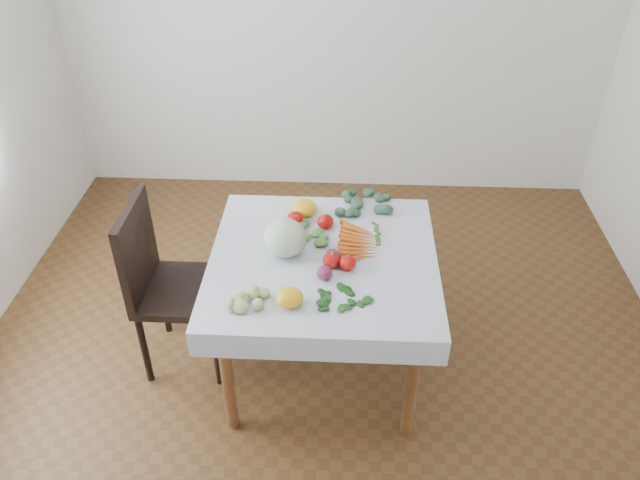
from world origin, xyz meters
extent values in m
plane|color=brown|center=(0.00, 0.00, 0.00)|extent=(4.00, 4.00, 0.00)
cube|color=silver|center=(0.00, 2.00, 1.35)|extent=(4.00, 0.04, 2.70)
cube|color=brown|center=(0.00, 0.00, 0.73)|extent=(1.00, 1.00, 0.04)
cylinder|color=brown|center=(-0.44, -0.44, 0.35)|extent=(0.06, 0.06, 0.71)
cylinder|color=brown|center=(0.44, -0.44, 0.35)|extent=(0.06, 0.06, 0.71)
cylinder|color=brown|center=(-0.44, 0.44, 0.35)|extent=(0.06, 0.06, 0.71)
cylinder|color=brown|center=(0.44, 0.44, 0.35)|extent=(0.06, 0.06, 0.71)
cube|color=silver|center=(0.00, 0.00, 0.75)|extent=(1.12, 1.12, 0.01)
cube|color=black|center=(-0.75, 0.03, 0.48)|extent=(0.45, 0.45, 0.04)
cube|color=black|center=(-0.95, 0.03, 0.75)|extent=(0.05, 0.45, 0.49)
cylinder|color=black|center=(-0.94, -0.16, 0.23)|extent=(0.04, 0.04, 0.46)
cylinder|color=black|center=(-0.55, -0.17, 0.23)|extent=(0.04, 0.04, 0.46)
cylinder|color=black|center=(-0.94, 0.22, 0.23)|extent=(0.04, 0.04, 0.46)
cylinder|color=black|center=(-0.55, 0.22, 0.23)|extent=(0.04, 0.04, 0.46)
ellipsoid|color=#B6CEAC|center=(-0.19, 0.02, 0.85)|extent=(0.25, 0.25, 0.19)
ellipsoid|color=#B00E0B|center=(-0.16, 0.28, 0.79)|extent=(0.11, 0.11, 0.08)
ellipsoid|color=#B00E0B|center=(0.00, 0.26, 0.79)|extent=(0.11, 0.11, 0.08)
ellipsoid|color=#B00E0B|center=(0.04, -0.07, 0.79)|extent=(0.10, 0.10, 0.08)
ellipsoid|color=#B00E0B|center=(0.12, -0.09, 0.79)|extent=(0.11, 0.11, 0.07)
ellipsoid|color=yellow|center=(-0.12, 0.37, 0.80)|extent=(0.18, 0.18, 0.09)
ellipsoid|color=yellow|center=(-0.13, -0.36, 0.80)|extent=(0.15, 0.15, 0.08)
ellipsoid|color=#4F162D|center=(0.05, -0.03, 0.79)|extent=(0.09, 0.09, 0.07)
ellipsoid|color=#4F162D|center=(0.01, -0.16, 0.79)|extent=(0.10, 0.10, 0.07)
ellipsoid|color=#C6D57B|center=(-0.32, -0.35, 0.78)|extent=(0.06, 0.06, 0.05)
ellipsoid|color=#C6D57B|center=(-0.35, -0.35, 0.78)|extent=(0.06, 0.06, 0.05)
ellipsoid|color=#C6D57B|center=(-0.32, -0.38, 0.78)|extent=(0.06, 0.06, 0.05)
ellipsoid|color=#C6D57B|center=(-0.31, -0.33, 0.78)|extent=(0.06, 0.06, 0.05)
ellipsoid|color=#C6D57B|center=(-0.38, -0.37, 0.78)|extent=(0.06, 0.06, 0.05)
ellipsoid|color=#C6D57B|center=(-0.27, -0.37, 0.78)|extent=(0.06, 0.06, 0.05)
ellipsoid|color=#C6D57B|center=(-0.37, -0.31, 0.78)|extent=(0.06, 0.06, 0.05)
cone|color=#D45517|center=(0.18, 0.25, 0.77)|extent=(0.19, 0.13, 0.03)
cone|color=#D45517|center=(0.18, 0.21, 0.77)|extent=(0.19, 0.12, 0.03)
cone|color=#D45517|center=(0.18, 0.18, 0.77)|extent=(0.20, 0.10, 0.03)
cone|color=#D45517|center=(0.18, 0.15, 0.77)|extent=(0.20, 0.09, 0.03)
cone|color=#D45517|center=(0.18, 0.12, 0.77)|extent=(0.20, 0.07, 0.03)
cone|color=#D45517|center=(0.18, 0.08, 0.77)|extent=(0.20, 0.05, 0.03)
cone|color=#D45517|center=(0.18, 0.05, 0.77)|extent=(0.20, 0.04, 0.03)
cone|color=#D45517|center=(0.18, 0.02, 0.77)|extent=(0.20, 0.04, 0.03)
cone|color=#D45517|center=(0.18, -0.01, 0.77)|extent=(0.20, 0.06, 0.03)
ellipsoid|color=#31513B|center=(0.23, 0.47, 0.77)|extent=(0.06, 0.06, 0.04)
ellipsoid|color=#31513B|center=(0.20, 0.50, 0.77)|extent=(0.06, 0.06, 0.04)
ellipsoid|color=#31513B|center=(0.20, 0.45, 0.77)|extent=(0.06, 0.06, 0.04)
ellipsoid|color=#31513B|center=(0.25, 0.50, 0.77)|extent=(0.06, 0.06, 0.04)
ellipsoid|color=#31513B|center=(0.16, 0.49, 0.77)|extent=(0.06, 0.06, 0.04)
ellipsoid|color=#31513B|center=(0.24, 0.44, 0.77)|extent=(0.06, 0.06, 0.04)
ellipsoid|color=#31513B|center=(0.22, 0.54, 0.77)|extent=(0.06, 0.06, 0.04)
ellipsoid|color=#31513B|center=(0.15, 0.44, 0.77)|extent=(0.06, 0.06, 0.04)
ellipsoid|color=#31513B|center=(0.30, 0.47, 0.77)|extent=(0.06, 0.06, 0.04)
ellipsoid|color=#31513B|center=(0.14, 0.54, 0.77)|extent=(0.06, 0.06, 0.04)
ellipsoid|color=#31513B|center=(0.21, 0.40, 0.77)|extent=(0.06, 0.06, 0.04)
ellipsoid|color=#31513B|center=(0.28, 0.55, 0.77)|extent=(0.06, 0.06, 0.04)
ellipsoid|color=#31513B|center=(0.09, 0.47, 0.77)|extent=(0.06, 0.06, 0.04)
ellipsoid|color=#31513B|center=(0.31, 0.42, 0.77)|extent=(0.06, 0.06, 0.04)
ellipsoid|color=#31513B|center=(0.18, 0.59, 0.77)|extent=(0.06, 0.06, 0.04)
ellipsoid|color=#1C541A|center=(0.13, -0.29, 0.76)|extent=(0.06, 0.04, 0.01)
ellipsoid|color=#1C541A|center=(0.09, -0.28, 0.76)|extent=(0.06, 0.04, 0.01)
ellipsoid|color=#1C541A|center=(0.12, -0.32, 0.76)|extent=(0.06, 0.04, 0.01)
ellipsoid|color=#1C541A|center=(0.13, -0.26, 0.76)|extent=(0.06, 0.04, 0.01)
ellipsoid|color=#1C541A|center=(0.07, -0.31, 0.76)|extent=(0.06, 0.04, 0.01)
ellipsoid|color=#1C541A|center=(0.16, -0.31, 0.76)|extent=(0.06, 0.04, 0.01)
ellipsoid|color=#1C541A|center=(0.09, -0.25, 0.76)|extent=(0.06, 0.04, 0.01)
ellipsoid|color=#1C541A|center=(0.09, -0.35, 0.76)|extent=(0.06, 0.04, 0.01)
ellipsoid|color=#1C541A|center=(0.18, -0.26, 0.76)|extent=(0.06, 0.04, 0.01)
ellipsoid|color=#1C541A|center=(0.03, -0.28, 0.76)|extent=(0.06, 0.04, 0.01)
ellipsoid|color=#1C541A|center=(0.16, -0.36, 0.76)|extent=(0.06, 0.04, 0.01)
ellipsoid|color=#1C541A|center=(0.13, -0.21, 0.76)|extent=(0.06, 0.04, 0.01)
ellipsoid|color=#1C541A|center=(0.03, -0.35, 0.76)|extent=(0.06, 0.04, 0.01)
ellipsoid|color=#1C541A|center=(0.23, -0.30, 0.76)|extent=(0.06, 0.04, 0.01)
ellipsoid|color=#1C541A|center=(0.03, -0.22, 0.76)|extent=(0.06, 0.04, 0.01)
ellipsoid|color=#58833C|center=(-0.10, 0.19, 0.77)|extent=(0.06, 0.06, 0.03)
ellipsoid|color=#58833C|center=(-0.14, 0.19, 0.77)|extent=(0.06, 0.06, 0.03)
ellipsoid|color=#58833C|center=(-0.09, 0.15, 0.77)|extent=(0.06, 0.06, 0.03)
ellipsoid|color=#58833C|center=(-0.10, 0.22, 0.77)|extent=(0.06, 0.06, 0.03)
ellipsoid|color=#58833C|center=(-0.16, 0.15, 0.77)|extent=(0.06, 0.06, 0.03)
ellipsoid|color=#58833C|center=(-0.05, 0.17, 0.77)|extent=(0.06, 0.06, 0.03)
ellipsoid|color=#58833C|center=(-0.16, 0.23, 0.77)|extent=(0.06, 0.06, 0.03)
ellipsoid|color=#58833C|center=(-0.12, 0.11, 0.77)|extent=(0.06, 0.06, 0.03)
ellipsoid|color=#58833C|center=(-0.04, 0.23, 0.77)|extent=(0.06, 0.06, 0.03)
ellipsoid|color=#58833C|center=(-0.22, 0.18, 0.77)|extent=(0.06, 0.06, 0.03)
ellipsoid|color=#58833C|center=(-0.03, 0.12, 0.77)|extent=(0.06, 0.06, 0.03)
ellipsoid|color=#58833C|center=(-0.13, 0.28, 0.77)|extent=(0.06, 0.06, 0.03)
camera|label=1|loc=(0.10, -2.45, 2.64)|focal=35.00mm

